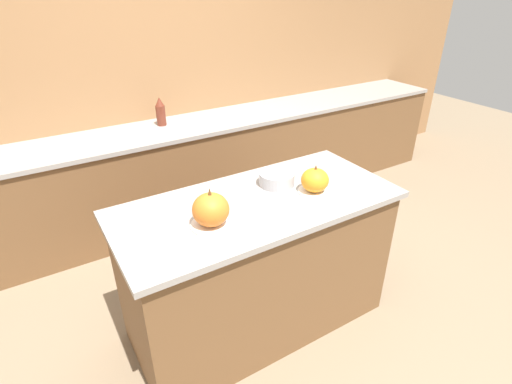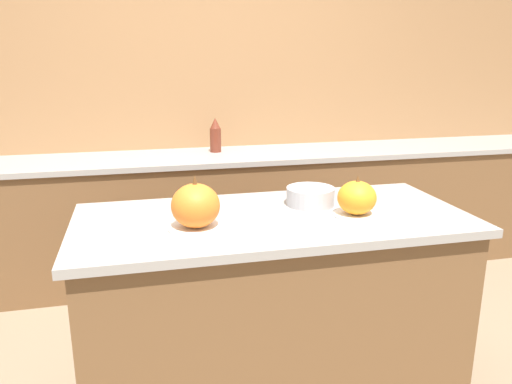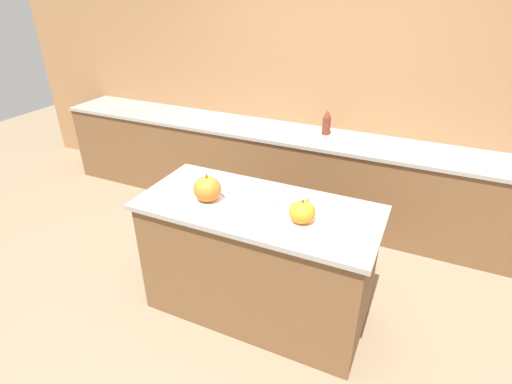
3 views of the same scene
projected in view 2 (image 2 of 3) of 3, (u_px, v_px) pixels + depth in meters
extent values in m
cube|color=#9E7047|center=(208.00, 98.00, 3.69)|extent=(8.00, 0.06, 2.50)
cube|color=brown|center=(272.00, 318.00, 2.19)|extent=(1.56, 0.68, 0.88)
cube|color=gray|center=(273.00, 220.00, 2.07)|extent=(1.62, 0.74, 0.03)
cube|color=brown|center=(218.00, 217.00, 3.59)|extent=(6.00, 0.56, 0.85)
cube|color=gray|center=(217.00, 157.00, 3.48)|extent=(6.00, 0.60, 0.03)
cylinder|color=white|center=(196.00, 228.00, 1.91)|extent=(0.22, 0.22, 0.01)
ellipsoid|color=orange|center=(196.00, 206.00, 1.89)|extent=(0.19, 0.19, 0.17)
cone|color=brown|center=(195.00, 180.00, 1.86)|extent=(0.02, 0.02, 0.04)
cylinder|color=white|center=(356.00, 215.00, 2.06)|extent=(0.19, 0.19, 0.01)
ellipsoid|color=orange|center=(357.00, 198.00, 2.04)|extent=(0.16, 0.16, 0.14)
cone|color=brown|center=(358.00, 179.00, 2.02)|extent=(0.02, 0.02, 0.03)
cylinder|color=maroon|center=(216.00, 140.00, 3.54)|extent=(0.08, 0.08, 0.17)
cone|color=maroon|center=(215.00, 123.00, 3.51)|extent=(0.07, 0.07, 0.07)
cylinder|color=#ADADB2|center=(310.00, 196.00, 2.21)|extent=(0.21, 0.21, 0.08)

